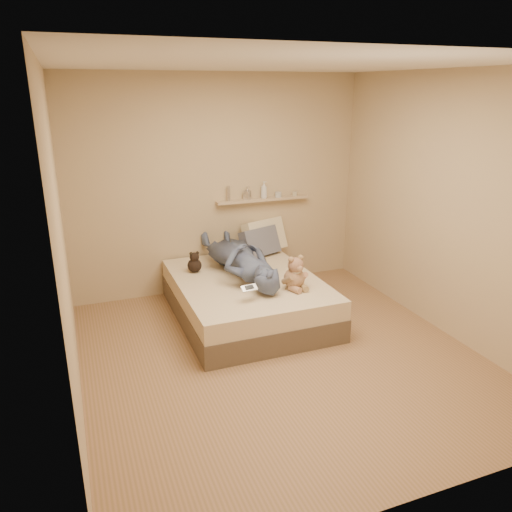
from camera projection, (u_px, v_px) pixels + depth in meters
name	position (u px, v px, depth m)	size (l,w,h in m)	color
room	(283.00, 224.00, 4.33)	(3.80, 3.80, 3.80)	#956B4D
bed	(247.00, 298.00, 5.50)	(1.50, 1.90, 0.45)	brown
game_console	(249.00, 288.00, 4.80)	(0.17, 0.09, 0.05)	silver
teddy_bear	(295.00, 275.00, 5.11)	(0.30, 0.29, 0.36)	tan
dark_plush	(195.00, 263.00, 5.58)	(0.16, 0.16, 0.25)	black
pillow_cream	(264.00, 236.00, 6.28)	(0.55, 0.16, 0.40)	beige
pillow_grey	(260.00, 242.00, 6.12)	(0.50, 0.14, 0.34)	slate
person	(240.00, 258.00, 5.50)	(0.57, 1.57, 0.38)	#46556E
wall_shelf	(263.00, 199.00, 6.20)	(1.20, 0.12, 0.03)	tan
shelf_bottles	(262.00, 192.00, 6.17)	(0.94, 0.10, 0.21)	silver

